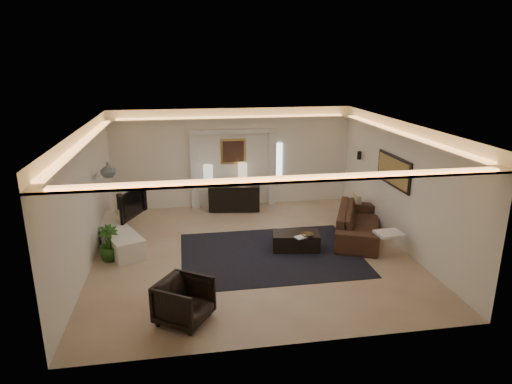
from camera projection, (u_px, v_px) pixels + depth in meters
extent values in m
plane|color=tan|center=(252.00, 252.00, 10.20)|extent=(7.00, 7.00, 0.00)
plane|color=white|center=(251.00, 126.00, 9.36)|extent=(7.00, 7.00, 0.00)
plane|color=white|center=(233.00, 158.00, 13.08)|extent=(7.00, 0.00, 7.00)
plane|color=white|center=(289.00, 260.00, 6.47)|extent=(7.00, 0.00, 7.00)
plane|color=white|center=(85.00, 199.00, 9.23)|extent=(0.00, 7.00, 7.00)
plane|color=white|center=(400.00, 184.00, 10.33)|extent=(0.00, 7.00, 7.00)
cube|color=silver|center=(251.00, 139.00, 9.44)|extent=(7.00, 7.00, 0.04)
cube|color=white|center=(278.00, 160.00, 13.31)|extent=(0.25, 0.03, 1.00)
cube|color=black|center=(270.00, 254.00, 10.07)|extent=(4.00, 3.00, 0.01)
cube|color=silver|center=(194.00, 172.00, 12.91)|extent=(0.22, 0.20, 2.20)
cube|color=silver|center=(272.00, 169.00, 13.27)|extent=(0.22, 0.20, 2.20)
cube|color=silver|center=(233.00, 131.00, 12.76)|extent=(2.52, 0.20, 0.12)
cube|color=tan|center=(233.00, 151.00, 13.00)|extent=(0.74, 0.04, 0.74)
cube|color=#4C2D1E|center=(233.00, 152.00, 12.97)|extent=(0.62, 0.02, 0.62)
cube|color=black|center=(394.00, 171.00, 10.54)|extent=(0.04, 1.64, 0.74)
cube|color=tan|center=(393.00, 171.00, 10.53)|extent=(0.02, 1.50, 0.62)
cylinder|color=black|center=(359.00, 155.00, 12.32)|extent=(0.12, 0.12, 0.22)
cube|color=silver|center=(99.00, 174.00, 10.50)|extent=(0.10, 0.55, 0.04)
cube|color=black|center=(234.00, 198.00, 12.85)|extent=(1.51, 0.66, 0.73)
cylinder|color=white|center=(208.00, 175.00, 12.59)|extent=(0.35, 0.35, 0.61)
cylinder|color=#FFDDB3|center=(243.00, 172.00, 12.91)|extent=(0.31, 0.31, 0.59)
cube|color=silver|center=(115.00, 235.00, 10.56)|extent=(1.63, 2.55, 0.47)
imported|color=black|center=(129.00, 203.00, 11.04)|extent=(1.19, 0.64, 0.71)
cylinder|color=black|center=(120.00, 203.00, 11.62)|extent=(0.16, 0.16, 0.41)
imported|color=#3B5264|center=(108.00, 170.00, 10.05)|extent=(0.37, 0.37, 0.35)
imported|color=#234F18|center=(109.00, 243.00, 9.68)|extent=(0.55, 0.55, 0.79)
imported|color=black|center=(359.00, 223.00, 10.98)|extent=(2.70, 1.92, 0.74)
cube|color=white|center=(389.00, 234.00, 9.81)|extent=(0.61, 0.52, 0.06)
cube|color=#C1B087|center=(357.00, 201.00, 12.03)|extent=(0.15, 0.40, 0.39)
cube|color=black|center=(296.00, 241.00, 10.28)|extent=(1.16, 0.75, 0.40)
imported|color=#412F16|center=(307.00, 235.00, 10.02)|extent=(0.33, 0.33, 0.07)
cube|color=white|center=(301.00, 237.00, 9.95)|extent=(0.31, 0.27, 0.03)
imported|color=#33281A|center=(184.00, 301.00, 7.41)|extent=(1.12, 1.12, 0.75)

